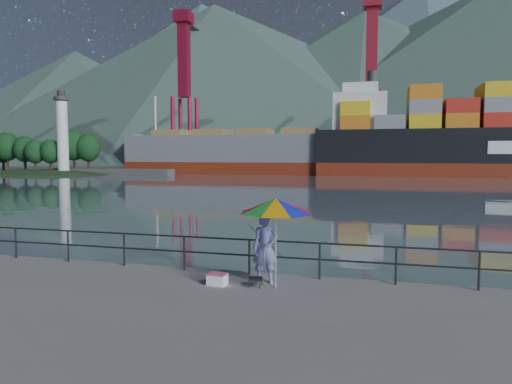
# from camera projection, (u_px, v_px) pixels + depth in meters

# --- Properties ---
(ground) EXTENTS (24.00, 11.00, 0.50)m
(ground) POSITION_uv_depth(u_px,v_px,m) (27.00, 345.00, 8.79)
(ground) COLOR slate
(ground) RESTS_ON ground
(harbor_water) EXTENTS (500.00, 280.00, 0.00)m
(harbor_water) POSITION_uv_depth(u_px,v_px,m) (355.00, 166.00, 137.37)
(harbor_water) COLOR #506169
(harbor_water) RESTS_ON ground
(far_dock) EXTENTS (200.00, 40.00, 0.40)m
(far_dock) POSITION_uv_depth(u_px,v_px,m) (394.00, 170.00, 99.17)
(far_dock) COLOR #514F4C
(far_dock) RESTS_ON ground
(guardrail) EXTENTS (22.00, 0.06, 1.03)m
(guardrail) POSITION_uv_depth(u_px,v_px,m) (154.00, 251.00, 13.74)
(guardrail) COLOR #2D3033
(guardrail) RESTS_ON ground
(mountains) EXTENTS (600.00, 332.80, 80.00)m
(mountains) POSITION_uv_depth(u_px,v_px,m) (455.00, 81.00, 199.42)
(mountains) COLOR #385147
(mountains) RESTS_ON ground
(lighthouse_islet) EXTENTS (48.00, 26.40, 19.20)m
(lighthouse_islet) POSITION_uv_depth(u_px,v_px,m) (40.00, 171.00, 85.89)
(lighthouse_islet) COLOR #263F1E
(lighthouse_islet) RESTS_ON ground
(fisherman) EXTENTS (0.77, 0.61, 1.87)m
(fisherman) POSITION_uv_depth(u_px,v_px,m) (265.00, 248.00, 12.10)
(fisherman) COLOR navy
(fisherman) RESTS_ON ground
(beach_umbrella) EXTENTS (2.21, 2.21, 2.32)m
(beach_umbrella) POSITION_uv_depth(u_px,v_px,m) (276.00, 206.00, 11.50)
(beach_umbrella) COLOR white
(beach_umbrella) RESTS_ON ground
(folding_stool) EXTENTS (0.43, 0.43, 0.23)m
(folding_stool) POSITION_uv_depth(u_px,v_px,m) (256.00, 282.00, 11.78)
(folding_stool) COLOR black
(folding_stool) RESTS_ON ground
(cooler_bag) EXTENTS (0.52, 0.38, 0.28)m
(cooler_bag) POSITION_uv_depth(u_px,v_px,m) (217.00, 280.00, 11.93)
(cooler_bag) COLOR white
(cooler_bag) RESTS_ON ground
(fishing_rod) EXTENTS (0.64, 1.66, 1.24)m
(fishing_rod) POSITION_uv_depth(u_px,v_px,m) (267.00, 274.00, 13.07)
(fishing_rod) COLOR black
(fishing_rod) RESTS_ON ground
(bulk_carrier) EXTENTS (54.07, 9.36, 14.50)m
(bulk_carrier) POSITION_uv_depth(u_px,v_px,m) (276.00, 151.00, 85.36)
(bulk_carrier) COLOR maroon
(bulk_carrier) RESTS_ON ground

